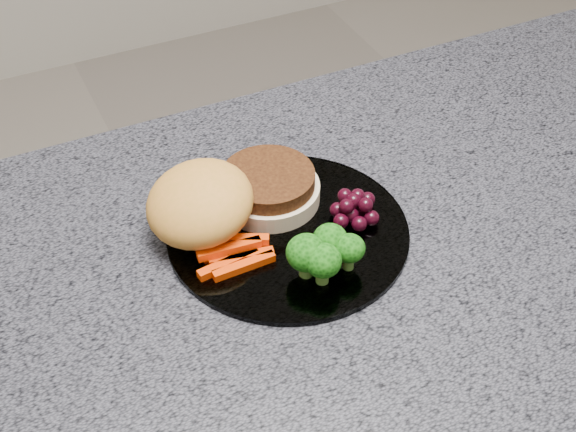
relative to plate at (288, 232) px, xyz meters
name	(u,v)px	position (x,y,z in m)	size (l,w,h in m)	color
countertop	(384,240)	(0.10, -0.04, -0.02)	(1.20, 0.60, 0.04)	#4C4C56
plate	(288,232)	(0.00, 0.00, 0.00)	(0.26, 0.26, 0.01)	white
burger	(225,201)	(-0.05, 0.04, 0.03)	(0.23, 0.16, 0.06)	beige
carrot_sticks	(236,254)	(-0.07, -0.02, 0.01)	(0.08, 0.05, 0.02)	#E43703
broccoli	(323,252)	(0.01, -0.07, 0.03)	(0.08, 0.06, 0.05)	#4E7D2D
grape_bunch	(355,208)	(0.07, -0.01, 0.02)	(0.06, 0.05, 0.03)	black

